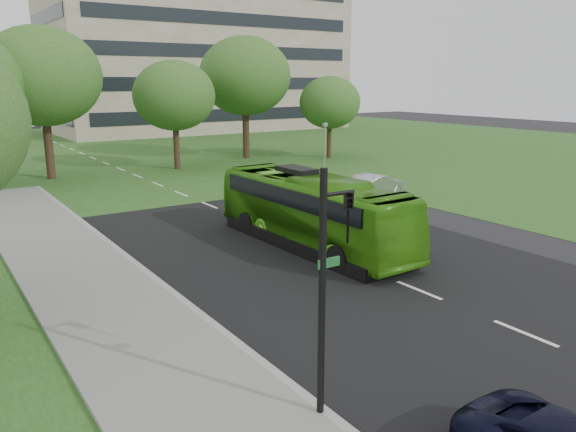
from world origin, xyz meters
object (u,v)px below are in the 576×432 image
object	(u,v)px
camera_pole	(325,140)
sedan	(374,187)
tree_park_e	(330,103)
traffic_light	(329,276)
tree_park_b	(42,76)
tree_park_d	(245,76)
tree_park_c	(174,96)
office_building	(197,40)
bus	(312,211)

from	to	relation	value
camera_pole	sedan	bearing A→B (deg)	-115.20
tree_park_e	traffic_light	size ratio (longest dim) A/B	1.38
tree_park_b	tree_park_e	size ratio (longest dim) A/B	1.46
tree_park_d	sedan	size ratio (longest dim) A/B	2.28
tree_park_c	tree_park_d	bearing A→B (deg)	18.74
tree_park_c	camera_pole	distance (m)	12.24
tree_park_b	sedan	world-z (taller)	tree_park_b
tree_park_d	office_building	bearing A→B (deg)	72.09
sedan	bus	bearing A→B (deg)	107.74
office_building	tree_park_e	world-z (taller)	office_building
tree_park_e	office_building	bearing A→B (deg)	83.82
office_building	tree_park_c	world-z (taller)	office_building
office_building	traffic_light	xyz separation A→B (m)	(-28.99, -67.96, -9.38)
sedan	camera_pole	size ratio (longest dim) A/B	1.25
tree_park_c	traffic_light	world-z (taller)	tree_park_c
tree_park_b	camera_pole	xyz separation A→B (m)	(18.33, -8.45, -4.75)
sedan	traffic_light	distance (m)	22.69
tree_park_b	tree_park_d	distance (m)	17.34
tree_park_b	tree_park_d	xyz separation A→B (m)	(17.24, 1.87, 0.11)
tree_park_d	traffic_light	distance (m)	41.09
tree_park_b	tree_park_e	xyz separation A→B (m)	(23.59, -2.26, -2.21)
tree_park_e	camera_pole	size ratio (longest dim) A/B	1.94
bus	camera_pole	bearing A→B (deg)	49.59
tree_park_d	bus	world-z (taller)	tree_park_d
sedan	office_building	bearing A→B (deg)	-29.21
tree_park_e	bus	world-z (taller)	tree_park_e
office_building	bus	world-z (taller)	office_building
tree_park_b	camera_pole	distance (m)	20.74
tree_park_d	bus	xyz separation A→B (m)	(-11.60, -25.96, -5.77)
tree_park_b	traffic_light	xyz separation A→B (m)	(-1.53, -34.45, -4.06)
bus	tree_park_c	bearing A→B (deg)	79.55
bus	office_building	bearing A→B (deg)	67.90
tree_park_c	traffic_light	xyz separation A→B (m)	(-10.90, -33.65, -2.63)
bus	sedan	bearing A→B (deg)	31.47
office_building	tree_park_c	size ratio (longest dim) A/B	4.73
tree_park_e	sedan	distance (m)	19.09
tree_park_e	bus	size ratio (longest dim) A/B	0.67
sedan	tree_park_d	bearing A→B (deg)	-23.09
tree_park_b	tree_park_c	size ratio (longest dim) A/B	1.26
tree_park_c	camera_pole	size ratio (longest dim) A/B	2.25
tree_park_b	traffic_light	size ratio (longest dim) A/B	2.00
tree_park_d	tree_park_e	world-z (taller)	tree_park_d
traffic_light	camera_pole	xyz separation A→B (m)	(19.86, 26.00, -0.69)
office_building	tree_park_b	world-z (taller)	office_building
tree_park_d	sedan	xyz separation A→B (m)	(-2.86, -20.32, -6.51)
tree_park_c	bus	bearing A→B (deg)	-99.10
tree_park_d	camera_pole	distance (m)	11.46
tree_park_b	camera_pole	world-z (taller)	tree_park_b
bus	traffic_light	distance (m)	12.70
tree_park_b	sedan	bearing A→B (deg)	-52.06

